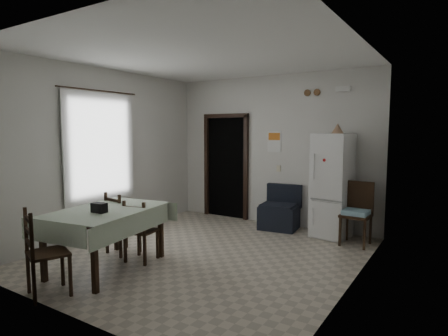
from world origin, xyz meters
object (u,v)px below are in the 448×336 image
Objects in this scene: fridge at (332,186)px; dining_chair_far_left at (123,222)px; dining_table at (107,239)px; dining_chair_far_right at (141,230)px; corner_chair at (356,214)px; dining_chair_near_head at (48,252)px; navy_seat at (279,207)px.

dining_chair_far_left is (-2.38, -2.54, -0.43)m from fridge.
dining_chair_far_right is (0.16, 0.46, 0.04)m from dining_table.
corner_chair is at bearing 39.38° from dining_table.
dining_chair_near_head reaches higher than dining_chair_far_right.
fridge is at bearing -136.15° from dining_chair_far_right.
dining_table is at bearing -130.01° from corner_chair.
dining_chair_far_left reaches higher than dining_chair_far_right.
dining_chair_near_head reaches higher than dining_chair_far_left.
dining_chair_far_left is at bearing -21.75° from dining_chair_far_right.
fridge is 0.67m from corner_chair.
navy_seat reaches higher than dining_table.
dining_chair_far_right reaches higher than dining_table.
dining_table is (-1.09, -3.10, -0.00)m from navy_seat.
fridge is at bearing -7.53° from navy_seat.
navy_seat is at bearing 61.87° from dining_table.
corner_chair is 1.09× the size of dining_chair_far_left.
dining_chair_far_left is at bearing 110.20° from dining_table.
corner_chair is at bearing -22.04° from fridge.
dining_chair_far_right is at bearing 61.69° from dining_table.
dining_table is 0.49m from dining_chair_far_right.
corner_chair is 3.36m from dining_chair_far_right.
fridge is 1.81× the size of dining_chair_near_head.
dining_chair_far_right is 1.37m from dining_chair_near_head.
fridge is at bearing 47.55° from dining_table.
fridge is 3.76m from dining_table.
dining_chair_far_right is 0.89× the size of dining_chair_near_head.
navy_seat is 0.53× the size of dining_table.
dining_chair_far_left is (-1.40, -2.54, 0.06)m from navy_seat.
dining_chair_far_left is 1.52m from dining_chair_near_head.
fridge reaches higher than dining_table.
dining_chair_near_head is at bearing -111.47° from navy_seat.
corner_chair is (0.47, -0.27, -0.39)m from fridge.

